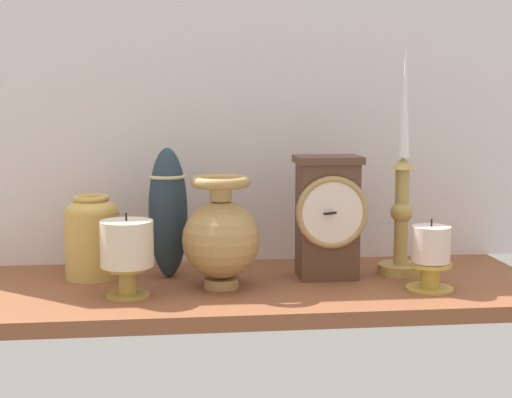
{
  "coord_description": "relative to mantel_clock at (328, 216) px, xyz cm",
  "views": [
    {
      "loc": [
        -10.53,
        -117.86,
        30.41
      ],
      "look_at": [
        2.71,
        0.0,
        14.0
      ],
      "focal_mm": 51.85,
      "sensor_mm": 36.0,
      "label": 1
    }
  ],
  "objects": [
    {
      "name": "back_wall",
      "position": [
        -15.11,
        16.07,
        21.88
      ],
      "size": [
        120.0,
        2.0,
        65.0
      ],
      "primitive_type": "cube",
      "color": "silver",
      "rests_on": "ground_plane"
    },
    {
      "name": "candlestick_tall_left",
      "position": [
        13.06,
        0.94,
        2.36
      ],
      "size": [
        7.65,
        7.65,
        39.05
      ],
      "color": "#B19049",
      "rests_on": "ground_plane"
    },
    {
      "name": "mantel_clock",
      "position": [
        0.0,
        0.0,
        0.0
      ],
      "size": [
        12.03,
        9.88,
        20.66
      ],
      "color": "brown",
      "rests_on": "ground_plane"
    },
    {
      "name": "tall_ceramic_vase",
      "position": [
        -26.66,
        3.79,
        0.53
      ],
      "size": [
        6.57,
        6.57,
        22.02
      ],
      "color": "#253541",
      "rests_on": "ground_plane"
    },
    {
      "name": "brass_vase_jar",
      "position": [
        -39.4,
        4.44,
        -3.28
      ],
      "size": [
        9.2,
        9.2,
        14.08
      ],
      "color": "tan",
      "rests_on": "ground_plane"
    },
    {
      "name": "ground_plane",
      "position": [
        -15.11,
        -2.43,
        -11.82
      ],
      "size": [
        100.0,
        36.0,
        2.4
      ],
      "primitive_type": "cube",
      "color": "brown"
    },
    {
      "name": "pillar_candle_near_clock",
      "position": [
        -32.88,
        -8.28,
        -3.37
      ],
      "size": [
        8.13,
        8.13,
        12.99
      ],
      "color": "#AF8F3F",
      "rests_on": "ground_plane"
    },
    {
      "name": "pillar_candle_front",
      "position": [
        14.6,
        -9.63,
        -5.1
      ],
      "size": [
        7.45,
        7.45,
        11.44
      ],
      "color": "gold",
      "rests_on": "ground_plane"
    },
    {
      "name": "brass_vase_bulbous",
      "position": [
        -18.26,
        -4.63,
        -2.14
      ],
      "size": [
        12.5,
        12.5,
        18.0
      ],
      "color": "#AD844C",
      "rests_on": "ground_plane"
    }
  ]
}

